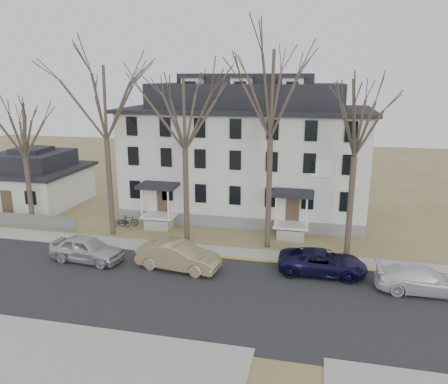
% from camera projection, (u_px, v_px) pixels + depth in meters
% --- Properties ---
extents(ground, '(120.00, 120.00, 0.00)m').
position_uv_depth(ground, '(224.00, 316.00, 22.24)').
color(ground, olive).
rests_on(ground, ground).
extents(main_road, '(120.00, 10.00, 0.04)m').
position_uv_depth(main_road, '(232.00, 297.00, 24.12)').
color(main_road, '#27272A').
rests_on(main_road, ground).
extents(far_sidewalk, '(120.00, 2.00, 0.08)m').
position_uv_depth(far_sidewalk, '(249.00, 255.00, 29.78)').
color(far_sidewalk, '#A09F97').
rests_on(far_sidewalk, ground).
extents(near_sidewalk_left, '(20.00, 5.00, 0.08)m').
position_uv_depth(near_sidewalk_left, '(22.00, 353.00, 19.22)').
color(near_sidewalk_left, '#A09F97').
rests_on(near_sidewalk_left, ground).
extents(yellow_curb, '(14.00, 0.25, 0.06)m').
position_uv_depth(yellow_curb, '(324.00, 267.00, 27.87)').
color(yellow_curb, gold).
rests_on(yellow_curb, ground).
extents(boarding_house, '(20.80, 12.36, 12.05)m').
position_uv_depth(boarding_house, '(246.00, 152.00, 38.21)').
color(boarding_house, slate).
rests_on(boarding_house, ground).
extents(small_house, '(8.70, 8.70, 5.00)m').
position_uv_depth(small_house, '(35.00, 181.00, 41.41)').
color(small_house, silver).
rests_on(small_house, ground).
extents(tree_far_left, '(8.40, 8.40, 13.72)m').
position_uv_depth(tree_far_left, '(104.00, 98.00, 31.16)').
color(tree_far_left, '#473B31').
rests_on(tree_far_left, ground).
extents(tree_mid_left, '(7.80, 7.80, 12.74)m').
position_uv_depth(tree_mid_left, '(184.00, 110.00, 30.08)').
color(tree_mid_left, '#473B31').
rests_on(tree_mid_left, ground).
extents(tree_center, '(9.00, 9.00, 14.70)m').
position_uv_depth(tree_center, '(272.00, 88.00, 28.43)').
color(tree_center, '#473B31').
rests_on(tree_center, ground).
extents(tree_mid_right, '(7.80, 7.80, 12.74)m').
position_uv_depth(tree_mid_right, '(358.00, 112.00, 27.64)').
color(tree_mid_right, '#473B31').
rests_on(tree_mid_right, ground).
extents(tree_bungalow, '(6.60, 6.60, 10.78)m').
position_uv_depth(tree_bungalow, '(22.00, 127.00, 33.21)').
color(tree_bungalow, '#473B31').
rests_on(tree_bungalow, ground).
extents(car_silver, '(5.10, 2.45, 1.68)m').
position_uv_depth(car_silver, '(87.00, 249.00, 28.60)').
color(car_silver, '#BABBBB').
rests_on(car_silver, ground).
extents(car_tan, '(5.45, 2.47, 1.74)m').
position_uv_depth(car_tan, '(178.00, 256.00, 27.41)').
color(car_tan, '#97835D').
rests_on(car_tan, ground).
extents(car_navy, '(5.35, 2.47, 1.49)m').
position_uv_depth(car_navy, '(322.00, 263.00, 26.77)').
color(car_navy, black).
rests_on(car_navy, ground).
extents(car_white, '(5.16, 2.19, 1.49)m').
position_uv_depth(car_white, '(422.00, 280.00, 24.47)').
color(car_white, silver).
rests_on(car_white, ground).
extents(bicycle_left, '(1.61, 0.63, 0.83)m').
position_uv_depth(bicycle_left, '(121.00, 222.00, 35.19)').
color(bicycle_left, black).
rests_on(bicycle_left, ground).
extents(bicycle_right, '(1.64, 1.03, 0.96)m').
position_uv_depth(bicycle_right, '(128.00, 221.00, 35.25)').
color(bicycle_right, black).
rests_on(bicycle_right, ground).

